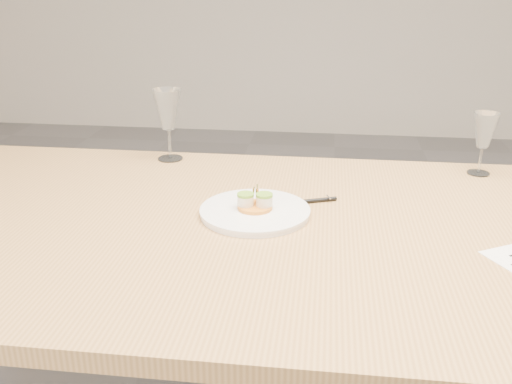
# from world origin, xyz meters

# --- Properties ---
(dining_table) EXTENTS (2.40, 1.00, 0.75)m
(dining_table) POSITION_xyz_m (0.00, 0.00, 0.68)
(dining_table) COLOR tan
(dining_table) RESTS_ON ground
(dinner_plate) EXTENTS (0.26, 0.26, 0.07)m
(dinner_plate) POSITION_xyz_m (-0.23, 0.04, 0.76)
(dinner_plate) COLOR white
(dinner_plate) RESTS_ON dining_table
(ballpoint_pen) EXTENTS (0.14, 0.06, 0.01)m
(ballpoint_pen) POSITION_xyz_m (-0.11, 0.13, 0.76)
(ballpoint_pen) COLOR black
(ballpoint_pen) RESTS_ON dining_table
(wine_glass_0) EXTENTS (0.09, 0.09, 0.21)m
(wine_glass_0) POSITION_xyz_m (-0.54, 0.43, 0.90)
(wine_glass_0) COLOR white
(wine_glass_0) RESTS_ON dining_table
(wine_glass_1) EXTENTS (0.07, 0.07, 0.18)m
(wine_glass_1) POSITION_xyz_m (0.36, 0.41, 0.87)
(wine_glass_1) COLOR white
(wine_glass_1) RESTS_ON dining_table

